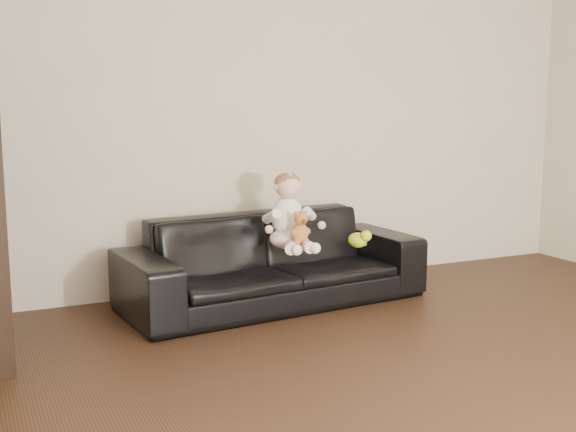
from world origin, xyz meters
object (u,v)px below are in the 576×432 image
teddy_bear (300,228)px  toy_green (358,240)px  toy_rattle (358,241)px  toy_blue_disc (359,244)px  sofa (273,260)px  baby (289,216)px

teddy_bear → toy_green: 0.44m
toy_rattle → toy_blue_disc: toy_rattle is taller
toy_green → toy_blue_disc: toy_green is taller
teddy_bear → sofa: bearing=130.5°
teddy_bear → toy_green: (0.43, 0.00, -0.11)m
baby → sofa: bearing=138.4°
teddy_bear → toy_green: size_ratio=1.42×
teddy_bear → toy_blue_disc: size_ratio=1.87×
toy_green → toy_blue_disc: (0.06, 0.08, -0.04)m
sofa → toy_green: bearing=-33.4°
baby → toy_blue_disc: size_ratio=4.54×
sofa → toy_blue_disc: bearing=-23.7°
teddy_bear → toy_blue_disc: bearing=34.3°
toy_green → toy_blue_disc: 0.11m
toy_blue_disc → sofa: bearing=162.0°
baby → toy_green: baby is taller
baby → teddy_bear: baby is taller
teddy_bear → toy_rattle: teddy_bear is taller
sofa → toy_rattle: (0.54, -0.20, 0.13)m
baby → teddy_bear: bearing=-68.4°
baby → toy_blue_disc: 0.55m
sofa → teddy_bear: 0.38m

